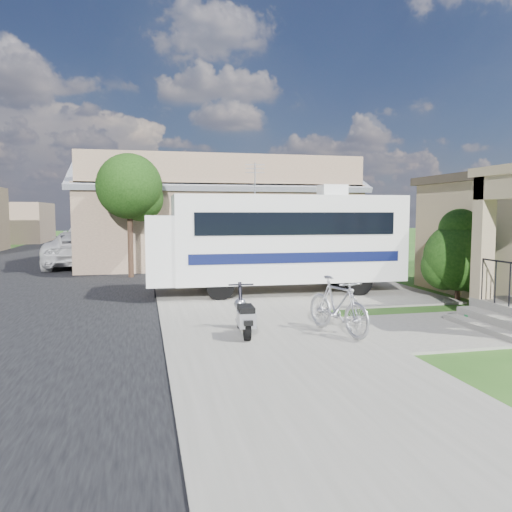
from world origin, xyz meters
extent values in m
plane|color=#1C4512|center=(0.00, 0.00, 0.00)|extent=(120.00, 120.00, 0.00)
cube|color=black|center=(-7.50, 10.00, 0.01)|extent=(9.00, 80.00, 0.02)
cube|color=slate|center=(-1.00, 10.00, 0.03)|extent=(4.00, 80.00, 0.06)
cube|color=slate|center=(1.50, 4.50, 0.03)|extent=(7.00, 6.00, 0.05)
cube|color=slate|center=(3.00, -1.00, 0.03)|extent=(4.00, 3.00, 0.05)
cube|color=black|center=(5.48, 2.70, 1.70)|extent=(0.04, 1.10, 1.20)
cube|color=slate|center=(3.70, -1.30, 0.16)|extent=(0.40, 2.16, 0.32)
cube|color=slate|center=(3.35, -1.30, 0.08)|extent=(0.35, 2.16, 0.16)
cube|color=#9C8B63|center=(4.08, -0.28, 1.85)|extent=(0.35, 0.35, 2.70)
cylinder|color=black|center=(3.95, -1.30, 1.40)|extent=(0.04, 1.70, 0.04)
cube|color=#775E4A|center=(0.00, 14.00, 1.80)|extent=(12.00, 8.00, 3.60)
cube|color=slate|center=(0.00, 12.00, 4.15)|extent=(12.50, 4.40, 1.78)
cube|color=slate|center=(0.00, 16.00, 4.15)|extent=(12.50, 4.40, 1.78)
cube|color=slate|center=(0.00, 14.00, 4.85)|extent=(12.50, 0.50, 0.22)
cube|color=#775E4A|center=(0.00, 10.10, 4.15)|extent=(11.76, 0.20, 1.30)
cylinder|color=black|center=(-3.80, 9.00, 1.57)|extent=(0.20, 0.20, 3.15)
sphere|color=black|center=(-3.80, 9.00, 3.38)|extent=(2.40, 2.40, 2.40)
sphere|color=black|center=(-3.40, 9.20, 2.93)|extent=(1.68, 1.68, 1.68)
cylinder|color=black|center=(-3.80, 19.00, 1.65)|extent=(0.20, 0.20, 3.29)
sphere|color=black|center=(-3.80, 19.00, 3.53)|extent=(2.40, 2.40, 2.40)
sphere|color=black|center=(-3.40, 19.20, 3.06)|extent=(1.68, 1.68, 1.68)
cylinder|color=black|center=(-3.80, 28.00, 1.50)|extent=(0.20, 0.20, 3.01)
sphere|color=black|center=(-3.80, 28.00, 3.22)|extent=(2.40, 2.40, 2.40)
sphere|color=black|center=(-3.40, 28.20, 2.79)|extent=(1.68, 1.68, 1.68)
cube|color=silver|center=(0.84, 4.32, 1.67)|extent=(6.72, 2.50, 2.48)
cube|color=silver|center=(-2.88, 4.38, 1.38)|extent=(0.80, 2.28, 1.91)
cube|color=black|center=(-3.05, 4.38, 1.91)|extent=(0.09, 2.03, 0.86)
cube|color=black|center=(0.82, 3.11, 2.12)|extent=(5.68, 0.13, 0.62)
cube|color=black|center=(0.86, 5.52, 2.12)|extent=(5.68, 0.13, 0.62)
cube|color=#0A1036|center=(0.82, 3.11, 1.17)|extent=(6.01, 0.12, 0.29)
cube|color=#0A1036|center=(0.86, 5.52, 1.17)|extent=(6.01, 0.12, 0.29)
cube|color=silver|center=(2.27, 4.29, 3.08)|extent=(0.77, 0.68, 0.33)
cylinder|color=#A9A9B1|center=(-0.12, 4.33, 3.39)|extent=(0.04, 0.04, 0.95)
cylinder|color=black|center=(-1.32, 3.30, 0.43)|extent=(0.77, 0.28, 0.76)
cylinder|color=black|center=(-1.28, 5.40, 0.43)|extent=(0.77, 0.28, 0.76)
cylinder|color=black|center=(2.69, 3.23, 0.43)|extent=(0.77, 0.28, 0.76)
cylinder|color=black|center=(2.72, 5.33, 0.43)|extent=(0.77, 0.28, 0.76)
cylinder|color=black|center=(5.07, 2.01, 0.37)|extent=(0.15, 0.15, 0.75)
sphere|color=black|center=(5.07, 2.01, 1.22)|extent=(1.87, 1.87, 1.87)
sphere|color=black|center=(5.45, 2.30, 1.59)|extent=(1.50, 1.50, 1.50)
sphere|color=black|center=(4.79, 2.20, 0.94)|extent=(1.31, 1.31, 1.31)
sphere|color=black|center=(5.26, 1.73, 0.84)|extent=(1.12, 1.12, 1.12)
sphere|color=black|center=(5.07, 2.01, 1.96)|extent=(1.12, 1.12, 1.12)
cylinder|color=black|center=(-1.49, -1.13, 0.26)|extent=(0.14, 0.41, 0.40)
cylinder|color=black|center=(-1.42, -0.12, 0.26)|extent=(0.14, 0.41, 0.40)
cube|color=#A9A9B1|center=(-1.46, -0.67, 0.32)|extent=(0.31, 0.52, 0.07)
cube|color=#A9A9B1|center=(-1.48, -1.04, 0.44)|extent=(0.34, 0.52, 0.27)
cube|color=black|center=(-1.48, -0.99, 0.63)|extent=(0.31, 0.57, 0.11)
cube|color=black|center=(-1.50, -1.26, 0.43)|extent=(0.18, 0.19, 0.09)
cylinder|color=black|center=(-1.43, -0.19, 0.63)|extent=(0.09, 0.31, 0.76)
sphere|color=#A9A9B1|center=(-1.42, -0.12, 0.56)|extent=(0.26, 0.26, 0.26)
sphere|color=black|center=(-1.42, -0.05, 0.56)|extent=(0.11, 0.11, 0.11)
cylinder|color=black|center=(-1.43, -0.26, 0.98)|extent=(0.51, 0.07, 0.03)
cube|color=black|center=(-1.42, -0.12, 0.37)|extent=(0.14, 0.26, 0.05)
imported|color=#A9A9B1|center=(0.35, -0.98, 0.55)|extent=(1.01, 1.91, 1.11)
imported|color=silver|center=(-6.21, 13.45, 0.79)|extent=(3.01, 5.85, 1.58)
imported|color=silver|center=(-6.32, 19.97, 0.95)|extent=(3.06, 6.73, 1.91)
cylinder|color=#156D2F|center=(3.68, -0.56, 0.09)|extent=(0.38, 0.38, 0.17)
camera|label=1|loc=(-3.32, -9.98, 2.42)|focal=35.00mm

